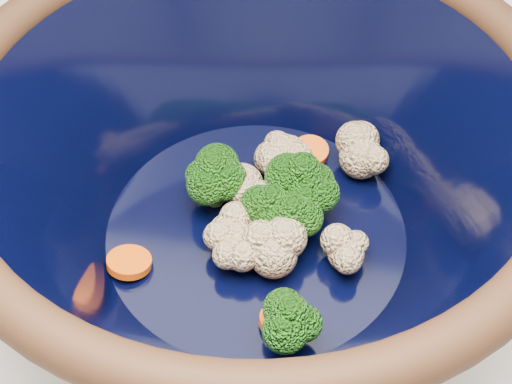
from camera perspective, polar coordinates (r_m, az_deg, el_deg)
The scene contains 2 objects.
mixing_bowl at distance 0.49m, azimuth 0.00°, elevation 1.32°, with size 0.42×0.42×0.18m.
vegetable_pile at distance 0.52m, azimuth 1.74°, elevation -0.98°, with size 0.19×0.20×0.05m.
Camera 1 is at (0.04, -0.37, 1.36)m, focal length 50.00 mm.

